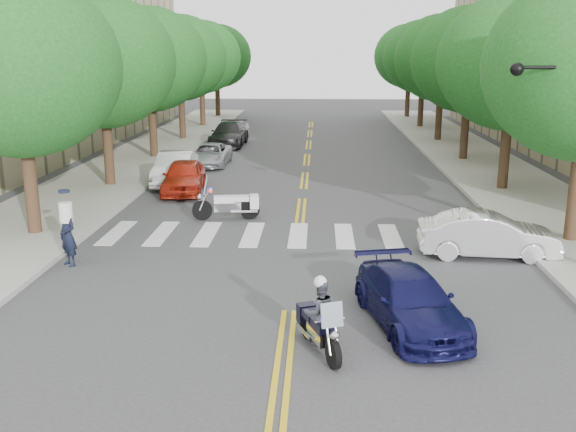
# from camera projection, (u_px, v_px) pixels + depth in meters

# --- Properties ---
(ground) EXTENTS (140.00, 140.00, 0.00)m
(ground) POSITION_uv_depth(u_px,v_px,m) (289.00, 311.00, 15.30)
(ground) COLOR #38383A
(ground) RESTS_ON ground
(sidewalk_left) EXTENTS (5.00, 60.00, 0.15)m
(sidewalk_left) POSITION_uv_depth(u_px,v_px,m) (143.00, 157.00, 37.00)
(sidewalk_left) COLOR #9E9991
(sidewalk_left) RESTS_ON ground
(sidewalk_right) EXTENTS (5.00, 60.00, 0.15)m
(sidewalk_right) POSITION_uv_depth(u_px,v_px,m) (475.00, 160.00, 36.13)
(sidewalk_right) COLOR #9E9991
(sidewalk_right) RESTS_ON ground
(tree_l_0) EXTENTS (6.40, 6.40, 8.45)m
(tree_l_0) POSITION_uv_depth(u_px,v_px,m) (19.00, 66.00, 20.12)
(tree_l_0) COLOR #382316
(tree_l_0) RESTS_ON ground
(tree_l_1) EXTENTS (6.40, 6.40, 8.45)m
(tree_l_1) POSITION_uv_depth(u_px,v_px,m) (102.00, 62.00, 27.86)
(tree_l_1) COLOR #382316
(tree_l_1) RESTS_ON ground
(tree_l_2) EXTENTS (6.40, 6.40, 8.45)m
(tree_l_2) POSITION_uv_depth(u_px,v_px,m) (149.00, 60.00, 35.60)
(tree_l_2) COLOR #382316
(tree_l_2) RESTS_ON ground
(tree_l_3) EXTENTS (6.40, 6.40, 8.45)m
(tree_l_3) POSITION_uv_depth(u_px,v_px,m) (180.00, 58.00, 43.34)
(tree_l_3) COLOR #382316
(tree_l_3) RESTS_ON ground
(tree_l_4) EXTENTS (6.40, 6.40, 8.45)m
(tree_l_4) POSITION_uv_depth(u_px,v_px,m) (201.00, 57.00, 51.08)
(tree_l_4) COLOR #382316
(tree_l_4) RESTS_ON ground
(tree_l_5) EXTENTS (6.40, 6.40, 8.45)m
(tree_l_5) POSITION_uv_depth(u_px,v_px,m) (217.00, 56.00, 58.81)
(tree_l_5) COLOR #382316
(tree_l_5) RESTS_ON ground
(tree_r_1) EXTENTS (6.40, 6.40, 8.45)m
(tree_r_1) POSITION_uv_depth(u_px,v_px,m) (512.00, 62.00, 27.05)
(tree_r_1) COLOR #382316
(tree_r_1) RESTS_ON ground
(tree_r_2) EXTENTS (6.40, 6.40, 8.45)m
(tree_r_2) POSITION_uv_depth(u_px,v_px,m) (470.00, 60.00, 34.79)
(tree_r_2) COLOR #382316
(tree_r_2) RESTS_ON ground
(tree_r_3) EXTENTS (6.40, 6.40, 8.45)m
(tree_r_3) POSITION_uv_depth(u_px,v_px,m) (442.00, 58.00, 42.53)
(tree_r_3) COLOR #382316
(tree_r_3) RESTS_ON ground
(tree_r_4) EXTENTS (6.40, 6.40, 8.45)m
(tree_r_4) POSITION_uv_depth(u_px,v_px,m) (423.00, 57.00, 50.27)
(tree_r_4) COLOR #382316
(tree_r_4) RESTS_ON ground
(tree_r_5) EXTENTS (6.40, 6.40, 8.45)m
(tree_r_5) POSITION_uv_depth(u_px,v_px,m) (409.00, 56.00, 58.00)
(tree_r_5) COLOR #382316
(tree_r_5) RESTS_ON ground
(motorcycle_police) EXTENTS (0.98, 1.96, 1.65)m
(motorcycle_police) POSITION_uv_depth(u_px,v_px,m) (319.00, 317.00, 13.12)
(motorcycle_police) COLOR black
(motorcycle_police) RESTS_ON ground
(motorcycle_parked) EXTENTS (2.48, 0.82, 1.60)m
(motorcycle_parked) POSITION_uv_depth(u_px,v_px,m) (232.00, 204.00, 23.53)
(motorcycle_parked) COLOR black
(motorcycle_parked) RESTS_ON ground
(officer_standing) EXTENTS (0.78, 0.75, 1.80)m
(officer_standing) POSITION_uv_depth(u_px,v_px,m) (68.00, 235.00, 18.35)
(officer_standing) COLOR black
(officer_standing) RESTS_ON ground
(convertible) EXTENTS (4.18, 1.69, 1.35)m
(convertible) POSITION_uv_depth(u_px,v_px,m) (488.00, 235.00, 19.22)
(convertible) COLOR white
(convertible) RESTS_ON ground
(sedan_blue) EXTENTS (2.59, 4.44, 1.21)m
(sedan_blue) POSITION_uv_depth(u_px,v_px,m) (410.00, 300.00, 14.38)
(sedan_blue) COLOR #0E0F3C
(sedan_blue) RESTS_ON ground
(parked_car_a) EXTENTS (2.04, 4.34, 1.43)m
(parked_car_a) POSITION_uv_depth(u_px,v_px,m) (184.00, 176.00, 27.94)
(parked_car_a) COLOR #B32413
(parked_car_a) RESTS_ON ground
(parked_car_b) EXTENTS (1.77, 4.55, 1.48)m
(parked_car_b) POSITION_uv_depth(u_px,v_px,m) (175.00, 168.00, 29.73)
(parked_car_b) COLOR silver
(parked_car_b) RESTS_ON ground
(parked_car_c) EXTENTS (2.02, 4.26, 1.18)m
(parked_car_c) POSITION_uv_depth(u_px,v_px,m) (210.00, 155.00, 34.63)
(parked_car_c) COLOR #96979D
(parked_car_c) RESTS_ON ground
(parked_car_d) EXTENTS (2.22, 5.24, 1.51)m
(parked_car_d) POSITION_uv_depth(u_px,v_px,m) (229.00, 134.00, 41.82)
(parked_car_d) COLOR black
(parked_car_d) RESTS_ON ground
(parked_car_e) EXTENTS (1.77, 4.19, 1.42)m
(parked_car_e) POSITION_uv_depth(u_px,v_px,m) (235.00, 129.00, 44.97)
(parked_car_e) COLOR #A2A3A8
(parked_car_e) RESTS_ON ground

